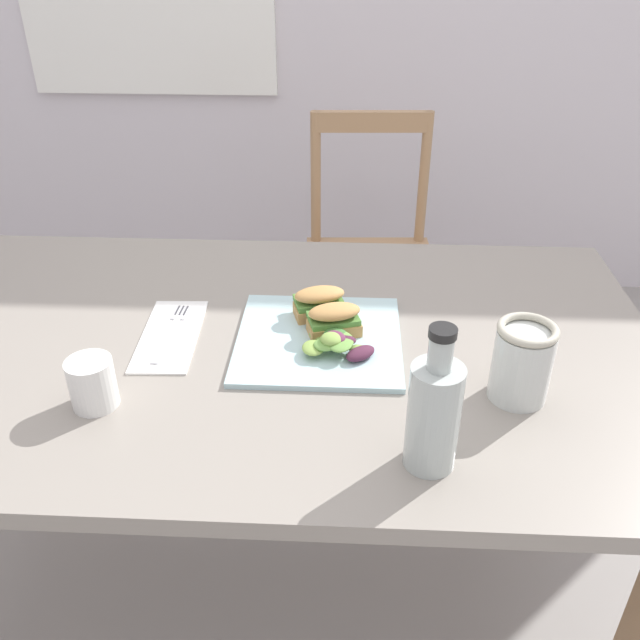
# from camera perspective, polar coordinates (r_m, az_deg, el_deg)

# --- Properties ---
(ground_plane) EXTENTS (8.84, 8.84, 0.00)m
(ground_plane) POSITION_cam_1_polar(r_m,az_deg,el_deg) (1.67, 0.41, -24.41)
(ground_plane) COLOR gray
(dining_table) EXTENTS (1.41, 0.82, 0.74)m
(dining_table) POSITION_cam_1_polar(r_m,az_deg,el_deg) (1.25, -5.26, -6.34)
(dining_table) COLOR gray
(dining_table) RESTS_ON ground
(chair_wooden_far) EXTENTS (0.42, 0.42, 0.87)m
(chair_wooden_far) POSITION_cam_1_polar(r_m,az_deg,el_deg) (2.11, 4.28, 5.20)
(chair_wooden_far) COLOR tan
(chair_wooden_far) RESTS_ON ground
(plate_lunch) EXTENTS (0.28, 0.28, 0.01)m
(plate_lunch) POSITION_cam_1_polar(r_m,az_deg,el_deg) (1.16, -0.10, -1.66)
(plate_lunch) COLOR silver
(plate_lunch) RESTS_ON dining_table
(sandwich_half_front) EXTENTS (0.10, 0.08, 0.06)m
(sandwich_half_front) POSITION_cam_1_polar(r_m,az_deg,el_deg) (1.16, 1.21, 0.07)
(sandwich_half_front) COLOR tan
(sandwich_half_front) RESTS_ON plate_lunch
(sandwich_half_back) EXTENTS (0.10, 0.08, 0.06)m
(sandwich_half_back) POSITION_cam_1_polar(r_m,az_deg,el_deg) (1.21, -0.06, 1.57)
(sandwich_half_back) COLOR tan
(sandwich_half_back) RESTS_ON plate_lunch
(salad_mixed_greens) EXTENTS (0.13, 0.11, 0.04)m
(salad_mixed_greens) POSITION_cam_1_polar(r_m,az_deg,el_deg) (1.11, 1.45, -1.91)
(salad_mixed_greens) COLOR #84A84C
(salad_mixed_greens) RESTS_ON plate_lunch
(napkin_folded) EXTENTS (0.11, 0.24, 0.00)m
(napkin_folded) POSITION_cam_1_polar(r_m,az_deg,el_deg) (1.21, -12.65, -1.27)
(napkin_folded) COLOR white
(napkin_folded) RESTS_ON dining_table
(fork_on_napkin) EXTENTS (0.03, 0.19, 0.00)m
(fork_on_napkin) POSITION_cam_1_polar(r_m,az_deg,el_deg) (1.22, -12.45, -0.69)
(fork_on_napkin) COLOR silver
(fork_on_napkin) RESTS_ON napkin_folded
(bottle_cold_brew) EXTENTS (0.07, 0.07, 0.22)m
(bottle_cold_brew) POSITION_cam_1_polar(r_m,az_deg,el_deg) (0.89, 9.62, -8.34)
(bottle_cold_brew) COLOR black
(bottle_cold_brew) RESTS_ON dining_table
(mason_jar_iced_tea) EXTENTS (0.09, 0.09, 0.13)m
(mason_jar_iced_tea) POSITION_cam_1_polar(r_m,az_deg,el_deg) (1.05, 16.81, -3.75)
(mason_jar_iced_tea) COLOR #995623
(mason_jar_iced_tea) RESTS_ON dining_table
(cup_extra_side) EXTENTS (0.07, 0.07, 0.08)m
(cup_extra_side) POSITION_cam_1_polar(r_m,az_deg,el_deg) (1.06, -18.86, -5.12)
(cup_extra_side) COLOR white
(cup_extra_side) RESTS_ON dining_table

